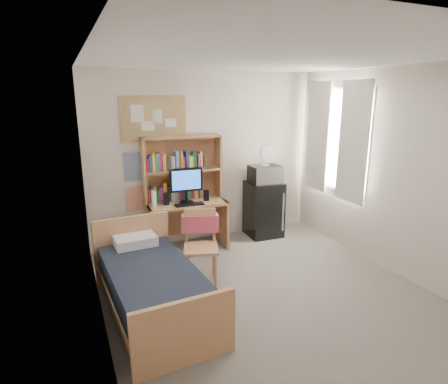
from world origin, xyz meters
name	(u,v)px	position (x,y,z in m)	size (l,w,h in m)	color
floor	(272,300)	(0.00, 0.00, -0.01)	(3.60, 4.20, 0.02)	gray
ceiling	(281,57)	(0.00, 0.00, 2.60)	(3.60, 4.20, 0.02)	white
wall_back	(205,158)	(0.00, 2.10, 1.30)	(3.60, 0.04, 2.60)	silver
wall_left	(96,208)	(-1.80, 0.00, 1.30)	(0.04, 4.20, 2.60)	silver
wall_right	(401,174)	(1.80, 0.00, 1.30)	(0.04, 4.20, 2.60)	silver
window_unit	(336,140)	(1.75, 1.20, 1.60)	(0.10, 1.40, 1.70)	white
curtain_left	(353,143)	(1.72, 0.80, 1.60)	(0.04, 0.55, 1.70)	white
curtain_right	(318,137)	(1.72, 1.60, 1.60)	(0.04, 0.55, 1.70)	white
bulletin_board	(154,119)	(-0.78, 2.08, 1.92)	(0.94, 0.03, 0.64)	tan
poster_wave	(134,167)	(-1.10, 2.09, 1.25)	(0.30, 0.01, 0.42)	#26519B
poster_japan	(136,198)	(-1.10, 2.09, 0.78)	(0.28, 0.01, 0.36)	#D04724
desk	(186,225)	(-0.43, 1.79, 0.36)	(1.17, 0.58, 0.73)	tan
desk_chair	(201,248)	(-0.59, 0.71, 0.45)	(0.45, 0.45, 0.90)	tan
mini_fridge	(263,209)	(0.90, 1.82, 0.45)	(0.52, 0.52, 0.89)	black
bed	(154,291)	(-1.28, 0.27, 0.25)	(0.89, 1.78, 0.49)	black
hutch	(182,168)	(-0.43, 1.94, 1.20)	(1.16, 0.30, 0.95)	tan
monitor	(186,186)	(-0.44, 1.73, 0.98)	(0.48, 0.04, 0.51)	black
keyboard	(189,205)	(-0.44, 1.59, 0.74)	(0.41, 0.13, 0.02)	black
speaker_left	(166,199)	(-0.74, 1.74, 0.82)	(0.07, 0.07, 0.17)	black
speaker_right	(206,195)	(-0.14, 1.72, 0.81)	(0.07, 0.07, 0.16)	black
water_bottle	(154,199)	(-0.92, 1.71, 0.84)	(0.07, 0.07, 0.23)	white
hoodie	(200,223)	(-0.53, 0.90, 0.69)	(0.46, 0.14, 0.22)	#D75261
microwave	(265,174)	(0.90, 1.80, 1.03)	(0.47, 0.36, 0.27)	#B8B8BD
desk_fan	(266,156)	(0.90, 1.80, 1.32)	(0.24, 0.24, 0.30)	white
pillow	(135,240)	(-1.32, 1.02, 0.55)	(0.48, 0.34, 0.12)	white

